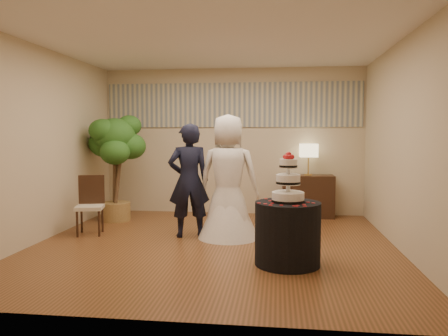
# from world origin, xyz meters

# --- Properties ---
(floor) EXTENTS (5.00, 5.00, 0.00)m
(floor) POSITION_xyz_m (0.00, 0.00, 0.00)
(floor) COLOR brown
(floor) RESTS_ON ground
(ceiling) EXTENTS (5.00, 5.00, 0.00)m
(ceiling) POSITION_xyz_m (0.00, 0.00, 2.80)
(ceiling) COLOR white
(ceiling) RESTS_ON wall_back
(wall_back) EXTENTS (5.00, 0.06, 2.80)m
(wall_back) POSITION_xyz_m (0.00, 2.50, 1.40)
(wall_back) COLOR beige
(wall_back) RESTS_ON ground
(wall_front) EXTENTS (5.00, 0.06, 2.80)m
(wall_front) POSITION_xyz_m (0.00, -2.50, 1.40)
(wall_front) COLOR beige
(wall_front) RESTS_ON ground
(wall_left) EXTENTS (0.06, 5.00, 2.80)m
(wall_left) POSITION_xyz_m (-2.50, 0.00, 1.40)
(wall_left) COLOR beige
(wall_left) RESTS_ON ground
(wall_right) EXTENTS (0.06, 5.00, 2.80)m
(wall_right) POSITION_xyz_m (2.50, 0.00, 1.40)
(wall_right) COLOR beige
(wall_right) RESTS_ON ground
(mural_border) EXTENTS (4.90, 0.02, 0.85)m
(mural_border) POSITION_xyz_m (0.00, 2.48, 2.10)
(mural_border) COLOR #9A9C8D
(mural_border) RESTS_ON wall_back
(groom) EXTENTS (0.71, 0.58, 1.70)m
(groom) POSITION_xyz_m (-0.44, 0.46, 0.85)
(groom) COLOR black
(groom) RESTS_ON floor
(bride) EXTENTS (0.99, 0.99, 1.84)m
(bride) POSITION_xyz_m (0.16, 0.47, 0.92)
(bride) COLOR white
(bride) RESTS_ON floor
(cake_table) EXTENTS (1.02, 1.02, 0.75)m
(cake_table) POSITION_xyz_m (1.00, -0.79, 0.37)
(cake_table) COLOR black
(cake_table) RESTS_ON floor
(wedding_cake) EXTENTS (0.39, 0.39, 0.59)m
(wedding_cake) POSITION_xyz_m (1.00, -0.79, 1.05)
(wedding_cake) COLOR white
(wedding_cake) RESTS_ON cake_table
(console) EXTENTS (0.95, 0.44, 0.78)m
(console) POSITION_xyz_m (1.44, 2.25, 0.39)
(console) COLOR black
(console) RESTS_ON floor
(table_lamp) EXTENTS (0.33, 0.33, 0.58)m
(table_lamp) POSITION_xyz_m (1.44, 2.25, 1.07)
(table_lamp) COLOR beige
(table_lamp) RESTS_ON console
(ficus_tree) EXTENTS (1.24, 1.24, 1.92)m
(ficus_tree) POSITION_xyz_m (-1.98, 1.49, 0.96)
(ficus_tree) COLOR #295D1D
(ficus_tree) RESTS_ON floor
(side_chair) EXTENTS (0.50, 0.52, 0.90)m
(side_chair) POSITION_xyz_m (-1.98, 0.41, 0.45)
(side_chair) COLOR black
(side_chair) RESTS_ON floor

